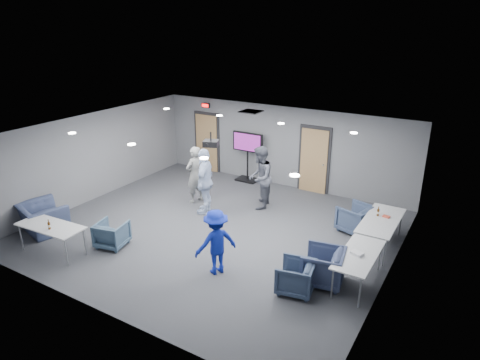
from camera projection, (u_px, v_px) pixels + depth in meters
The scene contains 29 objects.
floor at pixel (215, 230), 11.54m from camera, with size 9.00×9.00×0.00m, color #35383D.
ceiling at pixel (213, 132), 10.59m from camera, with size 9.00×9.00×0.00m, color white.
wall_back at pixel (281, 146), 14.28m from camera, with size 9.00×0.02×2.70m, color slate.
wall_front at pixel (92, 250), 7.85m from camera, with size 9.00×0.02×2.70m, color slate.
wall_left at pixel (94, 157), 13.22m from camera, with size 0.02×8.00×2.70m, color slate.
wall_right at pixel (393, 223), 8.91m from camera, with size 0.02×8.00×2.70m, color slate.
door_left at pixel (207, 143), 15.78m from camera, with size 1.06×0.17×2.24m.
door_right at pixel (314, 160), 13.77m from camera, with size 1.06×0.17×2.24m.
exit_sign at pixel (206, 105), 15.28m from camera, with size 0.32×0.08×0.16m.
hvac_diffuser at pixel (251, 111), 13.09m from camera, with size 0.60×0.60×0.03m, color black.
downlights at pixel (213, 133), 10.60m from camera, with size 6.18×3.78×0.02m.
person_a at pixel (195, 175), 13.04m from camera, with size 0.65×0.43×1.78m, color gray.
person_b at pixel (260, 178), 12.62m from camera, with size 0.92×0.72×1.90m, color #4D515D.
person_c at pixel (205, 181), 12.28m from camera, with size 1.14×0.47×1.95m, color silver.
person_d at pixel (216, 242), 9.36m from camera, with size 0.97×0.56×1.51m, color navy.
chair_right_a at pixel (356, 219), 11.33m from camera, with size 0.80×0.83×0.75m, color #35425C.
chair_right_b at pixel (323, 266), 9.10m from camera, with size 0.84×0.86×0.79m, color #353E5C.
chair_right_c at pixel (295, 277), 8.82m from camera, with size 0.73×0.75×0.68m, color #334058.
chair_front_a at pixel (112, 234), 10.62m from camera, with size 0.70×0.72×0.65m, color #3D5369.
chair_front_b at pixel (43, 218), 11.34m from camera, with size 1.19×1.04×0.77m, color #394463.
table_right_a at pixel (381, 221), 10.47m from camera, with size 0.81×1.94×0.73m.
table_right_b at pixel (359, 256), 8.95m from camera, with size 0.72×1.72×0.73m.
table_front_left at pixel (50, 227), 10.18m from camera, with size 1.74×0.81×0.73m.
bottle_front at pixel (49, 226), 9.96m from camera, with size 0.06×0.06×0.25m.
bottle_right at pixel (378, 212), 10.65m from camera, with size 0.06×0.06×0.25m.
snack_box at pixel (386, 216), 10.58m from camera, with size 0.17×0.11×0.04m, color #D24A34.
wrapper at pixel (357, 253), 8.90m from camera, with size 0.24×0.17×0.06m, color silver.
tv_stand at pixel (248, 154), 14.76m from camera, with size 1.13×0.54×1.73m.
projector at pixel (211, 143), 10.76m from camera, with size 0.46×0.44×0.36m.
Camera 1 is at (5.86, -8.53, 5.31)m, focal length 32.00 mm.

